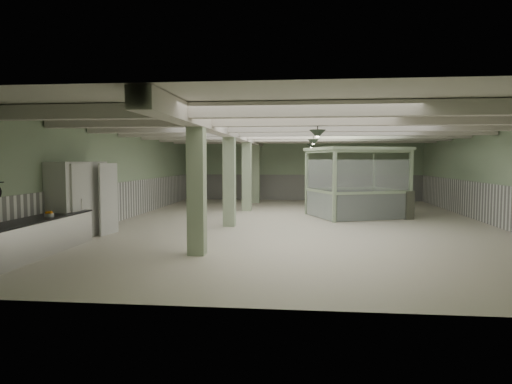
# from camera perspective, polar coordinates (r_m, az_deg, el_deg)

# --- Properties ---
(floor) EXTENTS (20.00, 20.00, 0.00)m
(floor) POSITION_cam_1_polar(r_m,az_deg,el_deg) (17.26, 5.45, -3.90)
(floor) COLOR beige
(floor) RESTS_ON ground
(ceiling) EXTENTS (14.00, 20.00, 0.02)m
(ceiling) POSITION_cam_1_polar(r_m,az_deg,el_deg) (17.14, 5.53, 8.11)
(ceiling) COLOR silver
(ceiling) RESTS_ON wall_back
(wall_back) EXTENTS (14.00, 0.02, 3.60)m
(wall_back) POSITION_cam_1_polar(r_m,az_deg,el_deg) (27.11, 5.68, 2.79)
(wall_back) COLOR #8EA383
(wall_back) RESTS_ON floor
(wall_front) EXTENTS (14.00, 0.02, 3.60)m
(wall_front) POSITION_cam_1_polar(r_m,az_deg,el_deg) (7.12, 4.76, -0.61)
(wall_front) COLOR #8EA383
(wall_front) RESTS_ON floor
(wall_left) EXTENTS (0.02, 20.00, 3.60)m
(wall_left) POSITION_cam_1_polar(r_m,az_deg,el_deg) (18.54, -16.70, 2.08)
(wall_left) COLOR #8EA383
(wall_left) RESTS_ON floor
(wall_right) EXTENTS (0.02, 20.00, 3.60)m
(wall_right) POSITION_cam_1_polar(r_m,az_deg,el_deg) (18.43, 27.83, 1.78)
(wall_right) COLOR #8EA383
(wall_right) RESTS_ON floor
(wainscot_left) EXTENTS (0.05, 19.90, 1.50)m
(wainscot_left) POSITION_cam_1_polar(r_m,az_deg,el_deg) (18.60, -16.56, -1.15)
(wainscot_left) COLOR white
(wainscot_left) RESTS_ON floor
(wainscot_right) EXTENTS (0.05, 19.90, 1.50)m
(wainscot_right) POSITION_cam_1_polar(r_m,az_deg,el_deg) (18.48, 27.65, -1.48)
(wainscot_right) COLOR white
(wainscot_right) RESTS_ON floor
(wainscot_back) EXTENTS (13.90, 0.05, 1.50)m
(wainscot_back) POSITION_cam_1_polar(r_m,az_deg,el_deg) (27.12, 5.67, 0.57)
(wainscot_back) COLOR white
(wainscot_back) RESTS_ON floor
(girder) EXTENTS (0.45, 19.90, 0.40)m
(girder) POSITION_cam_1_polar(r_m,az_deg,el_deg) (17.33, -2.83, 7.35)
(girder) COLOR beige
(girder) RESTS_ON ceiling
(beam_a) EXTENTS (13.90, 0.35, 0.32)m
(beam_a) POSITION_cam_1_polar(r_m,az_deg,el_deg) (9.66, 5.15, 10.23)
(beam_a) COLOR beige
(beam_a) RESTS_ON ceiling
(beam_b) EXTENTS (13.90, 0.35, 0.32)m
(beam_b) POSITION_cam_1_polar(r_m,az_deg,el_deg) (12.14, 5.33, 8.95)
(beam_b) COLOR beige
(beam_b) RESTS_ON ceiling
(beam_c) EXTENTS (13.90, 0.35, 0.32)m
(beam_c) POSITION_cam_1_polar(r_m,az_deg,el_deg) (14.64, 5.44, 8.11)
(beam_c) COLOR beige
(beam_c) RESTS_ON ceiling
(beam_d) EXTENTS (13.90, 0.35, 0.32)m
(beam_d) POSITION_cam_1_polar(r_m,az_deg,el_deg) (17.13, 5.53, 7.51)
(beam_d) COLOR beige
(beam_d) RESTS_ON ceiling
(beam_e) EXTENTS (13.90, 0.35, 0.32)m
(beam_e) POSITION_cam_1_polar(r_m,az_deg,el_deg) (19.63, 5.59, 7.06)
(beam_e) COLOR beige
(beam_e) RESTS_ON ceiling
(beam_f) EXTENTS (13.90, 0.35, 0.32)m
(beam_f) POSITION_cam_1_polar(r_m,az_deg,el_deg) (22.12, 5.64, 6.72)
(beam_f) COLOR beige
(beam_f) RESTS_ON ceiling
(beam_g) EXTENTS (13.90, 0.35, 0.32)m
(beam_g) POSITION_cam_1_polar(r_m,az_deg,el_deg) (24.62, 5.68, 6.44)
(beam_g) COLOR beige
(beam_g) RESTS_ON ceiling
(column_a) EXTENTS (0.42, 0.42, 3.60)m
(column_a) POSITION_cam_1_polar(r_m,az_deg,el_deg) (11.43, -7.43, 1.11)
(column_a) COLOR #9BAE8C
(column_a) RESTS_ON floor
(column_b) EXTENTS (0.42, 0.42, 3.60)m
(column_b) POSITION_cam_1_polar(r_m,az_deg,el_deg) (16.33, -3.35, 2.00)
(column_b) COLOR #9BAE8C
(column_b) RESTS_ON floor
(column_c) EXTENTS (0.42, 0.42, 3.60)m
(column_c) POSITION_cam_1_polar(r_m,az_deg,el_deg) (21.27, -1.16, 2.48)
(column_c) COLOR #9BAE8C
(column_c) RESTS_ON floor
(column_d) EXTENTS (0.42, 0.42, 3.60)m
(column_d) POSITION_cam_1_polar(r_m,az_deg,el_deg) (25.24, -0.03, 2.72)
(column_d) COLOR #9BAE8C
(column_d) RESTS_ON floor
(pendant_front) EXTENTS (0.44, 0.44, 0.22)m
(pendant_front) POSITION_cam_1_polar(r_m,az_deg,el_deg) (12.12, 7.70, 7.19)
(pendant_front) COLOR #2A382B
(pendant_front) RESTS_ON ceiling
(pendant_mid) EXTENTS (0.44, 0.44, 0.22)m
(pendant_mid) POSITION_cam_1_polar(r_m,az_deg,el_deg) (17.61, 7.17, 6.19)
(pendant_mid) COLOR #2A382B
(pendant_mid) RESTS_ON ceiling
(pendant_back) EXTENTS (0.44, 0.44, 0.22)m
(pendant_back) POSITION_cam_1_polar(r_m,az_deg,el_deg) (22.61, 6.91, 5.71)
(pendant_back) COLOR #2A382B
(pendant_back) RESTS_ON ceiling
(prep_counter) EXTENTS (0.95, 5.44, 0.91)m
(prep_counter) POSITION_cam_1_polar(r_m,az_deg,el_deg) (12.26, -27.30, -5.40)
(prep_counter) COLOR silver
(prep_counter) RESTS_ON floor
(pitcher_far) EXTENTS (0.26, 0.28, 0.29)m
(pitcher_far) POSITION_cam_1_polar(r_m,az_deg,el_deg) (13.71, -22.77, -1.86)
(pitcher_far) COLOR silver
(pitcher_far) RESTS_ON prep_counter
(orange_bowl) EXTENTS (0.29, 0.29, 0.09)m
(orange_bowl) POSITION_cam_1_polar(r_m,az_deg,el_deg) (12.94, -24.44, -2.69)
(orange_bowl) COLOR #B2B2B7
(orange_bowl) RESTS_ON prep_counter
(walkin_cooler) EXTENTS (0.91, 2.66, 2.44)m
(walkin_cooler) POSITION_cam_1_polar(r_m,az_deg,el_deg) (14.83, -21.20, -0.71)
(walkin_cooler) COLOR silver
(walkin_cooler) RESTS_ON floor
(guard_booth) EXTENTS (4.43, 4.13, 2.88)m
(guard_booth) POSITION_cam_1_polar(r_m,az_deg,el_deg) (19.43, 12.46, 2.58)
(guard_booth) COLOR #9CB28E
(guard_booth) RESTS_ON floor
(filing_cabinet) EXTENTS (0.55, 0.63, 1.14)m
(filing_cabinet) POSITION_cam_1_polar(r_m,az_deg,el_deg) (19.30, 18.31, -1.54)
(filing_cabinet) COLOR #5A5C4D
(filing_cabinet) RESTS_ON floor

